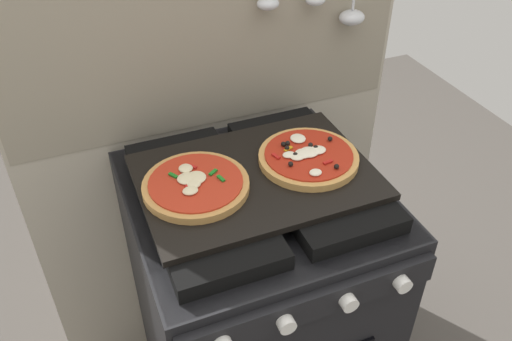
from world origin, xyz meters
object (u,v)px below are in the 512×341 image
Objects in this scene: pizza_right at (307,156)px; baking_tray at (256,177)px; stove at (256,303)px; pizza_left at (195,184)px.

baking_tray is at bearing -178.12° from pizza_right.
pizza_right reaches higher than stove.
pizza_right is (0.28, 0.00, 0.00)m from pizza_left.
stove is 3.75× the size of pizza_right.
stove is at bearing -177.42° from pizza_right.
baking_tray is 0.15m from pizza_left.
stove is 0.50m from pizza_right.
baking_tray is 0.14m from pizza_right.
pizza_left is (-0.15, 0.00, 0.48)m from stove.
pizza_left is 0.28m from pizza_right.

